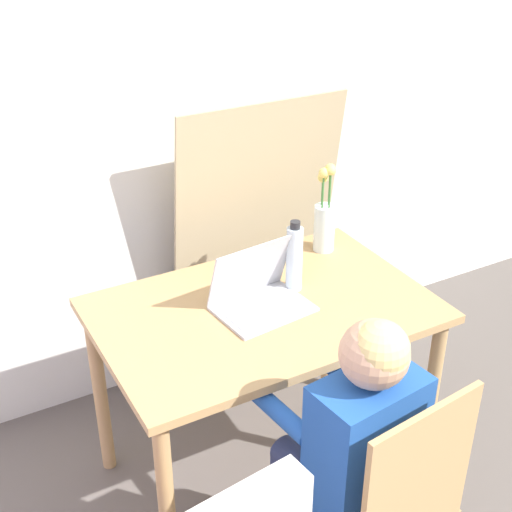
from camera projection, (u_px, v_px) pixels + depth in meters
The scene contains 8 objects.
wall_back at pixel (139, 104), 2.69m from camera, with size 6.40×0.05×2.50m.
dining_table at pixel (263, 332), 2.42m from camera, with size 1.11×0.73×0.75m.
chair_occupied at pixel (378, 509), 1.98m from camera, with size 0.44×0.44×0.91m.
person_seated at pixel (353, 431), 1.97m from camera, with size 0.36×0.45×1.06m.
laptop at pixel (258, 293), 2.35m from camera, with size 0.32×0.26×0.22m.
flower_vase at pixel (325, 219), 2.67m from camera, with size 0.08×0.08×0.35m.
water_bottle at pixel (294, 258), 2.42m from camera, with size 0.06×0.06×0.26m.
cardboard_panel at pixel (255, 240), 3.05m from camera, with size 0.74×0.19×1.26m.
Camera 1 is at (-0.89, -0.30, 2.04)m, focal length 50.00 mm.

